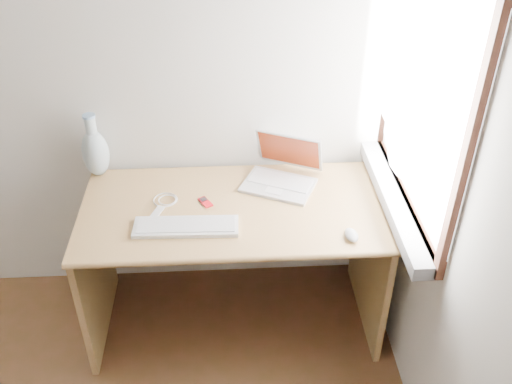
{
  "coord_description": "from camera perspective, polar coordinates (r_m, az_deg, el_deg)",
  "views": [
    {
      "loc": [
        0.98,
        -0.68,
        2.24
      ],
      "look_at": [
        1.09,
        1.35,
        0.82
      ],
      "focal_mm": 40.0,
      "sensor_mm": 36.0,
      "label": 1
    }
  ],
  "objects": [
    {
      "name": "desk",
      "position": [
        2.75,
        -2.31,
        -3.92
      ],
      "size": [
        1.36,
        0.68,
        0.72
      ],
      "color": "tan",
      "rests_on": "floor"
    },
    {
      "name": "external_keyboard",
      "position": [
        2.44,
        -7.01,
        -3.44
      ],
      "size": [
        0.45,
        0.15,
        0.02
      ],
      "rotation": [
        0.0,
        0.0,
        -0.03
      ],
      "color": "white",
      "rests_on": "desk"
    },
    {
      "name": "mouse",
      "position": [
        2.41,
        9.53,
        -4.26
      ],
      "size": [
        0.07,
        0.1,
        0.03
      ],
      "primitive_type": "ellipsoid",
      "rotation": [
        0.0,
        0.0,
        0.13
      ],
      "color": "silver",
      "rests_on": "desk"
    },
    {
      "name": "cable_coil",
      "position": [
        2.63,
        -9.05,
        -0.78
      ],
      "size": [
        0.13,
        0.13,
        0.01
      ],
      "primitive_type": "torus",
      "rotation": [
        0.0,
        0.0,
        0.13
      ],
      "color": "white",
      "rests_on": "desk"
    },
    {
      "name": "laptop",
      "position": [
        2.7,
        2.2,
        1.93
      ],
      "size": [
        0.39,
        0.39,
        0.22
      ],
      "rotation": [
        0.0,
        0.0,
        -0.43
      ],
      "color": "silver",
      "rests_on": "desk"
    },
    {
      "name": "remote",
      "position": [
        2.56,
        -9.83,
        -1.98
      ],
      "size": [
        0.06,
        0.1,
        0.01
      ],
      "primitive_type": "cube",
      "rotation": [
        0.0,
        0.0,
        -0.37
      ],
      "color": "white",
      "rests_on": "desk"
    },
    {
      "name": "window",
      "position": [
        2.32,
        15.81,
        9.16
      ],
      "size": [
        0.11,
        0.99,
        1.1
      ],
      "color": "white",
      "rests_on": "right_wall"
    },
    {
      "name": "vase",
      "position": [
        2.81,
        -15.78,
        3.94
      ],
      "size": [
        0.13,
        0.13,
        0.32
      ],
      "color": "silver",
      "rests_on": "desk"
    },
    {
      "name": "back_wall",
      "position": [
        2.78,
        -24.18,
        12.24
      ],
      "size": [
        3.5,
        0.04,
        2.6
      ],
      "primitive_type": "cube",
      "color": "silver",
      "rests_on": "floor"
    },
    {
      "name": "ipod",
      "position": [
        2.59,
        -5.09,
        -1.0
      ],
      "size": [
        0.07,
        0.09,
        0.01
      ],
      "rotation": [
        0.0,
        0.0,
        0.53
      ],
      "color": "#B90C17",
      "rests_on": "desk"
    }
  ]
}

